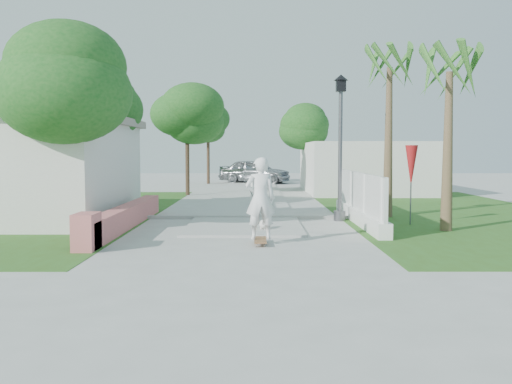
{
  "coord_description": "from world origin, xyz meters",
  "views": [
    {
      "loc": [
        0.3,
        -11.87,
        2.1
      ],
      "look_at": [
        0.33,
        2.4,
        1.1
      ],
      "focal_mm": 40.0,
      "sensor_mm": 36.0,
      "label": 1
    }
  ],
  "objects_px": {
    "street_lamp": "(340,141)",
    "dog": "(264,224)",
    "skateboarder": "(258,203)",
    "patio_umbrella": "(411,167)",
    "parked_car": "(255,171)",
    "bollard": "(252,192)"
  },
  "relations": [
    {
      "from": "parked_car",
      "to": "patio_umbrella",
      "type": "bearing_deg",
      "value": -149.31
    },
    {
      "from": "patio_umbrella",
      "to": "skateboarder",
      "type": "xyz_separation_m",
      "value": [
        -4.43,
        -2.75,
        -0.8
      ]
    },
    {
      "from": "patio_umbrella",
      "to": "dog",
      "type": "distance_m",
      "value": 4.69
    },
    {
      "from": "patio_umbrella",
      "to": "dog",
      "type": "height_order",
      "value": "patio_umbrella"
    },
    {
      "from": "skateboarder",
      "to": "dog",
      "type": "distance_m",
      "value": 1.63
    },
    {
      "from": "patio_umbrella",
      "to": "parked_car",
      "type": "xyz_separation_m",
      "value": [
        -4.51,
        22.11,
        -0.87
      ]
    },
    {
      "from": "street_lamp",
      "to": "dog",
      "type": "relative_size",
      "value": 8.49
    },
    {
      "from": "street_lamp",
      "to": "parked_car",
      "type": "xyz_separation_m",
      "value": [
        -2.61,
        21.11,
        -1.61
      ]
    },
    {
      "from": "dog",
      "to": "parked_car",
      "type": "height_order",
      "value": "parked_car"
    },
    {
      "from": "street_lamp",
      "to": "skateboarder",
      "type": "height_order",
      "value": "street_lamp"
    },
    {
      "from": "bollard",
      "to": "patio_umbrella",
      "type": "distance_m",
      "value": 7.25
    },
    {
      "from": "bollard",
      "to": "dog",
      "type": "bearing_deg",
      "value": -87.11
    },
    {
      "from": "skateboarder",
      "to": "dog",
      "type": "bearing_deg",
      "value": -102.88
    },
    {
      "from": "patio_umbrella",
      "to": "skateboarder",
      "type": "relative_size",
      "value": 0.8
    },
    {
      "from": "parked_car",
      "to": "street_lamp",
      "type": "bearing_deg",
      "value": -153.79
    },
    {
      "from": "skateboarder",
      "to": "dog",
      "type": "height_order",
      "value": "skateboarder"
    },
    {
      "from": "bollard",
      "to": "patio_umbrella",
      "type": "height_order",
      "value": "patio_umbrella"
    },
    {
      "from": "dog",
      "to": "skateboarder",
      "type": "bearing_deg",
      "value": -83.93
    },
    {
      "from": "street_lamp",
      "to": "patio_umbrella",
      "type": "height_order",
      "value": "street_lamp"
    },
    {
      "from": "skateboarder",
      "to": "parked_car",
      "type": "xyz_separation_m",
      "value": [
        -0.08,
        24.86,
        -0.07
      ]
    },
    {
      "from": "dog",
      "to": "parked_car",
      "type": "bearing_deg",
      "value": 103.2
    },
    {
      "from": "street_lamp",
      "to": "patio_umbrella",
      "type": "bearing_deg",
      "value": -27.76
    }
  ]
}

